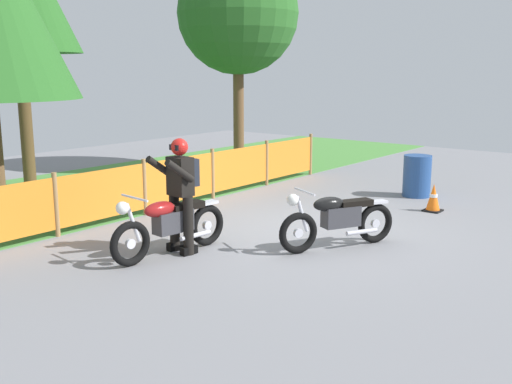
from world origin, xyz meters
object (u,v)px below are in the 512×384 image
Objects in this scene: motorcycle_lead at (170,224)px; rider_lead at (181,189)px; motorcycle_trailing at (337,219)px; traffic_cone at (433,198)px; spare_drum at (417,176)px.

motorcycle_lead is 1.20× the size of rider_lead.
motorcycle_trailing is (1.81, -1.71, -0.01)m from motorcycle_lead.
spare_drum is at bearing 36.49° from traffic_cone.
traffic_cone is 0.60× the size of spare_drum.
rider_lead is 6.03m from spare_drum.
spare_drum is (5.91, -1.08, -0.51)m from rider_lead.
motorcycle_lead is at bearing 159.09° from traffic_cone.
spare_drum is (4.32, 0.62, -0.01)m from motorcycle_trailing.
traffic_cone is (4.80, -1.90, -0.69)m from rider_lead.
motorcycle_lead reaches higher than traffic_cone.
motorcycle_trailing is 2.37m from rider_lead.
motorcycle_lead is 5.38m from traffic_cone.
spare_drum reaches higher than traffic_cone.
spare_drum is (6.13, -1.10, -0.02)m from motorcycle_lead.
motorcycle_trailing reaches higher than spare_drum.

